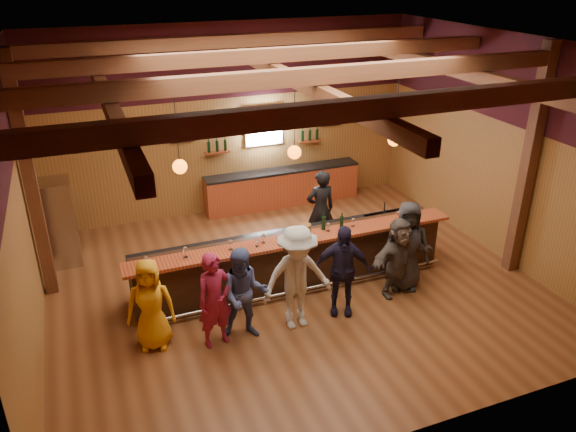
{
  "coord_description": "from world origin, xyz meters",
  "views": [
    {
      "loc": [
        -3.5,
        -8.61,
        5.79
      ],
      "look_at": [
        0.0,
        0.3,
        1.35
      ],
      "focal_mm": 35.0,
      "sensor_mm": 36.0,
      "label": 1
    }
  ],
  "objects": [
    {
      "name": "glass_g",
      "position": [
        1.18,
        -0.11,
        1.23
      ],
      "size": [
        0.08,
        0.08,
        0.17
      ],
      "color": "silver",
      "rests_on": "bar_counter"
    },
    {
      "name": "bottle_b",
      "position": [
        0.94,
        -0.09,
        1.24
      ],
      "size": [
        0.07,
        0.07,
        0.32
      ],
      "color": "black",
      "rests_on": "bar_counter"
    },
    {
      "name": "back_bar_cabinet",
      "position": [
        1.2,
        3.72,
        0.48
      ],
      "size": [
        4.0,
        0.52,
        0.95
      ],
      "color": "maroon",
      "rests_on": "ground"
    },
    {
      "name": "bar_counter",
      "position": [
        0.02,
        0.15,
        0.52
      ],
      "size": [
        6.3,
        1.07,
        1.11
      ],
      "color": "black",
      "rests_on": "ground"
    },
    {
      "name": "customer_brown",
      "position": [
        1.69,
        -0.96,
        0.77
      ],
      "size": [
        1.49,
        0.71,
        1.54
      ],
      "primitive_type": "imported",
      "rotation": [
        0.0,
        0.0,
        0.19
      ],
      "color": "#4F453F",
      "rests_on": "ground"
    },
    {
      "name": "customer_orange",
      "position": [
        -2.8,
        -0.87,
        0.78
      ],
      "size": [
        0.87,
        0.67,
        1.57
      ],
      "primitive_type": "imported",
      "rotation": [
        0.0,
        0.0,
        -0.25
      ],
      "color": "orange",
      "rests_on": "ground"
    },
    {
      "name": "customer_dark",
      "position": [
        1.94,
        -0.81,
        0.88
      ],
      "size": [
        1.01,
        0.85,
        1.76
      ],
      "primitive_type": "imported",
      "rotation": [
        0.0,
        0.0,
        -0.39
      ],
      "color": "#272628",
      "rests_on": "ground"
    },
    {
      "name": "glass_b",
      "position": [
        -2.05,
        -0.14,
        1.25
      ],
      "size": [
        0.09,
        0.09,
        0.2
      ],
      "color": "silver",
      "rests_on": "bar_counter"
    },
    {
      "name": "glass_c",
      "position": [
        -1.26,
        -0.16,
        1.25
      ],
      "size": [
        0.08,
        0.08,
        0.19
      ],
      "color": "silver",
      "rests_on": "bar_counter"
    },
    {
      "name": "stainless_fridge",
      "position": [
        -4.1,
        2.6,
        0.9
      ],
      "size": [
        0.7,
        0.7,
        1.8
      ],
      "primitive_type": "cube",
      "color": "silver",
      "rests_on": "ground"
    },
    {
      "name": "customer_denim",
      "position": [
        -1.34,
        -1.18,
        0.82
      ],
      "size": [
        0.92,
        0.79,
        1.63
      ],
      "primitive_type": "imported",
      "rotation": [
        0.0,
        0.0,
        -0.25
      ],
      "color": "#45528A",
      "rests_on": "ground"
    },
    {
      "name": "bottle_a",
      "position": [
        0.59,
        -0.02,
        1.25
      ],
      "size": [
        0.08,
        0.08,
        0.35
      ],
      "color": "black",
      "rests_on": "bar_counter"
    },
    {
      "name": "glass_h",
      "position": [
        2.13,
        -0.16,
        1.24
      ],
      "size": [
        0.08,
        0.08,
        0.19
      ],
      "color": "silver",
      "rests_on": "bar_counter"
    },
    {
      "name": "glass_f",
      "position": [
        0.64,
        -0.12,
        1.24
      ],
      "size": [
        0.08,
        0.08,
        0.18
      ],
      "color": "silver",
      "rests_on": "bar_counter"
    },
    {
      "name": "window",
      "position": [
        0.8,
        3.95,
        2.05
      ],
      "size": [
        0.95,
        0.09,
        0.95
      ],
      "color": "silver",
      "rests_on": "room"
    },
    {
      "name": "glass_e",
      "position": [
        -0.64,
        -0.12,
        1.24
      ],
      "size": [
        0.08,
        0.08,
        0.19
      ],
      "color": "silver",
      "rests_on": "bar_counter"
    },
    {
      "name": "customer_redvest",
      "position": [
        -1.83,
        -1.18,
        0.82
      ],
      "size": [
        0.67,
        0.51,
        1.65
      ],
      "primitive_type": "imported",
      "rotation": [
        0.0,
        0.0,
        0.2
      ],
      "color": "maroon",
      "rests_on": "ground"
    },
    {
      "name": "customer_white",
      "position": [
        -0.43,
        -1.21,
        0.94
      ],
      "size": [
        1.22,
        0.71,
        1.88
      ],
      "primitive_type": "imported",
      "rotation": [
        0.0,
        0.0,
        -0.01
      ],
      "color": "beige",
      "rests_on": "ground"
    },
    {
      "name": "wine_shelves",
      "position": [
        0.8,
        3.88,
        1.62
      ],
      "size": [
        3.0,
        0.18,
        0.3
      ],
      "color": "maroon",
      "rests_on": "room"
    },
    {
      "name": "framed_pictures",
      "position": [
        1.67,
        3.94,
        2.1
      ],
      "size": [
        5.35,
        0.05,
        0.45
      ],
      "color": "black",
      "rests_on": "room"
    },
    {
      "name": "bartender",
      "position": [
        1.14,
        1.29,
        0.88
      ],
      "size": [
        0.65,
        0.43,
        1.76
      ],
      "primitive_type": "imported",
      "rotation": [
        0.0,
        0.0,
        3.13
      ],
      "color": "black",
      "rests_on": "ground"
    },
    {
      "name": "customer_navy",
      "position": [
        0.44,
        -1.12,
        0.85
      ],
      "size": [
        1.08,
        0.79,
        1.7
      ],
      "primitive_type": "imported",
      "rotation": [
        0.0,
        0.0,
        -0.43
      ],
      "color": "#1D1932",
      "rests_on": "ground"
    },
    {
      "name": "pendant_lights",
      "position": [
        0.0,
        0.0,
        2.71
      ],
      "size": [
        4.24,
        0.24,
        1.37
      ],
      "color": "black",
      "rests_on": "room"
    },
    {
      "name": "glass_a",
      "position": [
        -2.71,
        -0.17,
        1.23
      ],
      "size": [
        0.07,
        0.07,
        0.17
      ],
      "color": "silver",
      "rests_on": "bar_counter"
    },
    {
      "name": "room",
      "position": [
        0.0,
        0.06,
        3.21
      ],
      "size": [
        9.04,
        9.0,
        4.52
      ],
      "color": "brown",
      "rests_on": "ground"
    },
    {
      "name": "ice_bucket",
      "position": [
        0.14,
        -0.18,
        1.24
      ],
      "size": [
        0.23,
        0.23,
        0.25
      ],
      "primitive_type": "cylinder",
      "color": "olive",
      "rests_on": "bar_counter"
    },
    {
      "name": "glass_d",
      "position": [
        -0.8,
        -0.22,
        1.23
      ],
      "size": [
        0.07,
        0.07,
        0.17
      ],
      "color": "silver",
      "rests_on": "bar_counter"
    }
  ]
}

